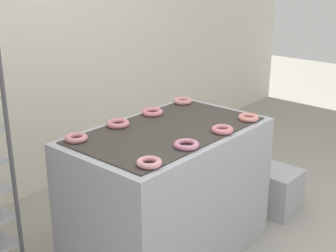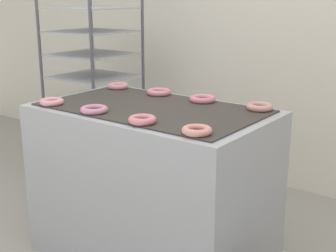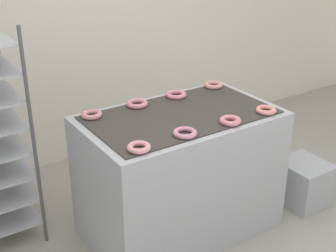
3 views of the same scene
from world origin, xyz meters
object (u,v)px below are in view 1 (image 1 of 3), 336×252
Objects in this scene: donut_near_midleft at (186,145)px; donut_near_right at (248,117)px; glaze_bin at (274,190)px; donut_far_right at (183,101)px; donut_near_midright at (222,129)px; donut_far_midright at (152,112)px; donut_near_left at (149,162)px; donut_far_midleft at (118,123)px; donut_far_left at (76,138)px; fryer_machine at (168,194)px.

donut_near_right reaches higher than donut_near_midleft.
glaze_bin is 1.06m from donut_far_right.
donut_near_midright reaches higher than donut_near_midleft.
donut_far_midright is at bearing 60.23° from donut_near_midleft.
donut_near_left is 0.32m from donut_near_midleft.
donut_near_left is (-1.49, -0.03, 0.75)m from glaze_bin.
donut_near_right is 0.92× the size of donut_far_midright.
donut_far_midleft and donut_far_midright have the same top height.
glaze_bin is 2.49× the size of donut_far_midright.
donut_near_midright is (-0.83, -0.03, 0.75)m from glaze_bin.
donut_near_midright and donut_far_midleft have the same top height.
donut_far_left is (-0.02, 0.57, 0.00)m from donut_near_left.
donut_near_midright is 0.89m from donut_far_left.
donut_near_left is at bearing -149.56° from donut_far_right.
donut_near_left and donut_near_right have the same top height.
donut_near_right is 1.14m from donut_far_left.
donut_far_midright is (0.66, -0.00, -0.00)m from donut_far_left.
donut_far_right is (1.02, 0.02, -0.00)m from donut_far_left.
donut_far_midleft reaches higher than donut_near_midleft.
donut_near_midleft is 1.03× the size of donut_far_right.
donut_near_left is 0.98m from donut_near_right.
fryer_machine is at bearing 149.48° from donut_near_right.
donut_far_midright is at bearing 41.53° from donut_near_left.
donut_far_left is at bearing 92.11° from donut_near_left.
donut_near_midright is at bearing -39.70° from donut_far_left.
donut_far_right reaches higher than donut_near_right.
donut_near_left reaches higher than fryer_machine.
donut_far_midleft reaches higher than donut_near_left.
donut_near_midright reaches higher than donut_near_left.
glaze_bin is 2.71× the size of donut_near_midright.
glaze_bin is 2.72× the size of donut_far_left.
fryer_machine is 8.99× the size of donut_near_midleft.
donut_near_right reaches higher than glaze_bin.
donut_near_midleft is (-1.17, -0.02, 0.75)m from glaze_bin.
donut_near_right is at bearing -176.71° from glaze_bin.
fryer_machine is 3.54× the size of glaze_bin.
fryer_machine is 0.57m from donut_near_midleft.
donut_far_midright is 0.35m from donut_far_right.
donut_near_left is at bearing -177.73° from donut_near_midleft.
donut_near_midright is 1.00× the size of donut_far_left.
donut_far_left is 0.92× the size of donut_far_midright.
donut_far_left is (-0.51, 0.28, 0.47)m from fryer_machine.
glaze_bin is 1.12m from donut_near_midright.
fryer_machine is at bearing 30.88° from donut_near_left.
donut_far_midleft is (-0.17, 0.28, 0.47)m from fryer_machine.
donut_near_midleft is at bearing -58.17° from donut_far_left.
donut_near_midleft is at bearing -119.77° from donut_far_midright.
donut_near_midleft is 0.64m from donut_far_midright.
donut_near_right is (0.65, -0.01, 0.00)m from donut_near_midleft.
donut_far_midleft is at bearing 139.06° from donut_near_right.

